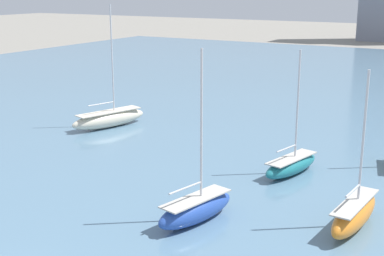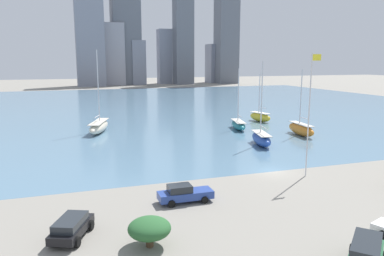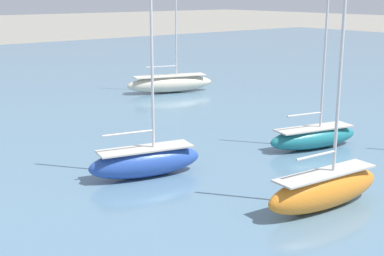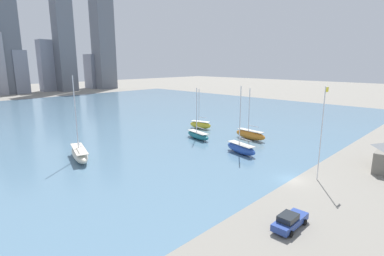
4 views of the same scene
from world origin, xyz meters
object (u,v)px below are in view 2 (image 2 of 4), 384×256
at_px(sailboat_teal, 238,125).
at_px(flag_pole, 309,112).
at_px(sailboat_yellow, 260,117).
at_px(parked_pickup_blue, 184,193).
at_px(sailboat_cream, 99,126).
at_px(parked_wagon_black, 71,227).
at_px(sailboat_blue, 261,138).
at_px(sailboat_orange, 301,129).
at_px(parked_suv_green, 366,254).

bearing_deg(sailboat_teal, flag_pole, -87.56).
relative_size(sailboat_yellow, parked_pickup_blue, 2.04).
xyz_separation_m(flag_pole, sailboat_yellow, (13.99, 36.64, -6.41)).
xyz_separation_m(sailboat_cream, parked_wagon_black, (-5.45, -42.49, -0.23)).
xyz_separation_m(sailboat_teal, sailboat_cream, (-25.93, 5.31, 0.19)).
bearing_deg(sailboat_cream, sailboat_yellow, 20.54).
height_order(sailboat_blue, parked_wagon_black, sailboat_blue).
relative_size(sailboat_orange, parked_pickup_blue, 2.26).
bearing_deg(sailboat_yellow, parked_pickup_blue, -139.57).
height_order(parked_pickup_blue, parked_suv_green, parked_suv_green).
distance_m(sailboat_yellow, parked_pickup_blue, 49.78).
xyz_separation_m(sailboat_blue, parked_suv_green, (-11.11, -33.86, -0.01)).
relative_size(flag_pole, parked_wagon_black, 2.84).
height_order(sailboat_orange, parked_suv_green, sailboat_orange).
bearing_deg(sailboat_orange, sailboat_teal, 136.82).
relative_size(sailboat_cream, sailboat_orange, 1.30).
bearing_deg(sailboat_cream, sailboat_orange, -4.99).
height_order(sailboat_cream, parked_wagon_black, sailboat_cream).
distance_m(parked_pickup_blue, parked_wagon_black, 11.01).
bearing_deg(parked_suv_green, sailboat_orange, 108.40).
bearing_deg(sailboat_yellow, parked_suv_green, -125.01).
bearing_deg(sailboat_cream, sailboat_blue, -21.38).
bearing_deg(sailboat_teal, parked_suv_green, -93.11).
distance_m(sailboat_orange, parked_pickup_blue, 37.84).
relative_size(sailboat_orange, parked_wagon_black, 2.37).
distance_m(sailboat_yellow, parked_suv_green, 58.89).
distance_m(sailboat_cream, parked_wagon_black, 42.84).
xyz_separation_m(flag_pole, parked_wagon_black, (-25.90, -7.53, -6.61)).
bearing_deg(sailboat_blue, parked_suv_green, -95.04).
relative_size(sailboat_yellow, sailboat_cream, 0.70).
xyz_separation_m(sailboat_yellow, sailboat_cream, (-34.44, -1.67, 0.03)).
bearing_deg(parked_wagon_black, flag_pole, 39.37).
bearing_deg(sailboat_blue, flag_pole, -87.28).
distance_m(sailboat_orange, parked_suv_green, 44.32).
relative_size(sailboat_blue, parked_pickup_blue, 2.52).
bearing_deg(sailboat_orange, parked_wagon_black, -139.47).
bearing_deg(parked_suv_green, sailboat_cream, 150.76).
distance_m(sailboat_teal, parked_suv_green, 49.50).
height_order(flag_pole, sailboat_yellow, flag_pole).
height_order(sailboat_yellow, sailboat_orange, sailboat_orange).
relative_size(sailboat_teal, sailboat_yellow, 1.11).
distance_m(sailboat_cream, parked_suv_green, 54.29).
bearing_deg(sailboat_cream, sailboat_teal, 6.19).
distance_m(sailboat_blue, parked_pickup_blue, 26.80).
xyz_separation_m(sailboat_yellow, sailboat_orange, (-0.49, -15.91, 0.06)).
distance_m(flag_pole, sailboat_blue, 17.43).
distance_m(parked_pickup_blue, parked_suv_green, 16.47).
relative_size(sailboat_teal, parked_pickup_blue, 2.27).
height_order(flag_pole, sailboat_orange, flag_pole).
xyz_separation_m(sailboat_teal, parked_suv_green, (-13.66, -47.58, 0.14)).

